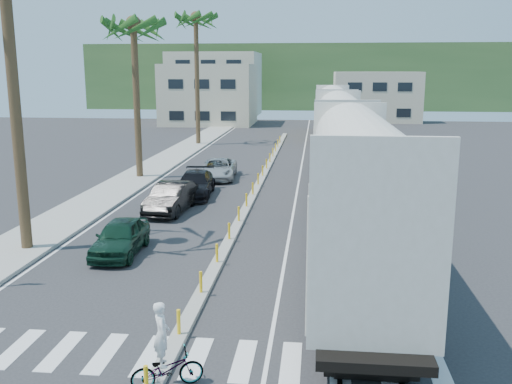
% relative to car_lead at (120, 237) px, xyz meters
% --- Properties ---
extents(ground, '(140.00, 140.00, 0.00)m').
position_rel_car_lead_xyz_m(ground, '(4.06, -5.99, -0.70)').
color(ground, '#28282B').
rests_on(ground, ground).
extents(sidewalk, '(3.00, 90.00, 0.15)m').
position_rel_car_lead_xyz_m(sidewalk, '(-4.44, 19.01, -0.62)').
color(sidewalk, gray).
rests_on(sidewalk, ground).
extents(rails, '(1.56, 100.00, 0.06)m').
position_rel_car_lead_xyz_m(rails, '(9.06, 22.01, -0.67)').
color(rails, black).
rests_on(rails, ground).
extents(median, '(0.45, 60.00, 0.85)m').
position_rel_car_lead_xyz_m(median, '(4.06, 13.97, -0.61)').
color(median, gray).
rests_on(median, ground).
extents(crosswalk, '(14.00, 2.20, 0.01)m').
position_rel_car_lead_xyz_m(crosswalk, '(4.06, -7.99, -0.69)').
color(crosswalk, silver).
rests_on(crosswalk, ground).
extents(lane_markings, '(9.42, 90.00, 0.01)m').
position_rel_car_lead_xyz_m(lane_markings, '(1.91, 19.01, -0.69)').
color(lane_markings, silver).
rests_on(lane_markings, ground).
extents(freight_train, '(3.00, 60.94, 5.85)m').
position_rel_car_lead_xyz_m(freight_train, '(9.06, 18.01, 2.21)').
color(freight_train, beige).
rests_on(freight_train, ground).
extents(palm_trees, '(3.50, 37.20, 13.75)m').
position_rel_car_lead_xyz_m(palm_trees, '(-4.04, 16.71, 10.11)').
color(palm_trees, brown).
rests_on(palm_trees, ground).
extents(buildings, '(38.00, 27.00, 10.00)m').
position_rel_car_lead_xyz_m(buildings, '(-2.35, 65.67, 3.66)').
color(buildings, '#C0B698').
rests_on(buildings, ground).
extents(hillside, '(80.00, 20.00, 12.00)m').
position_rel_car_lead_xyz_m(hillside, '(4.06, 94.01, 5.30)').
color(hillside, '#385628').
rests_on(hillside, ground).
extents(car_lead, '(1.97, 4.22, 1.40)m').
position_rel_car_lead_xyz_m(car_lead, '(0.00, 0.00, 0.00)').
color(car_lead, '#103021').
rests_on(car_lead, ground).
extents(car_second, '(2.34, 4.88, 1.53)m').
position_rel_car_lead_xyz_m(car_second, '(0.28, 6.95, 0.07)').
color(car_second, black).
rests_on(car_second, ground).
extents(car_third, '(2.66, 5.21, 1.44)m').
position_rel_car_lead_xyz_m(car_third, '(0.70, 10.82, 0.02)').
color(car_third, black).
rests_on(car_third, ground).
extents(car_rear, '(2.89, 5.17, 1.35)m').
position_rel_car_lead_xyz_m(car_rear, '(1.11, 16.37, -0.02)').
color(car_rear, '#B2B5B7').
rests_on(car_rear, ground).
extents(cyclist, '(1.80, 2.11, 2.09)m').
position_rel_car_lead_xyz_m(cyclist, '(4.35, -9.38, -0.05)').
color(cyclist, '#9EA0A5').
rests_on(cyclist, ground).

